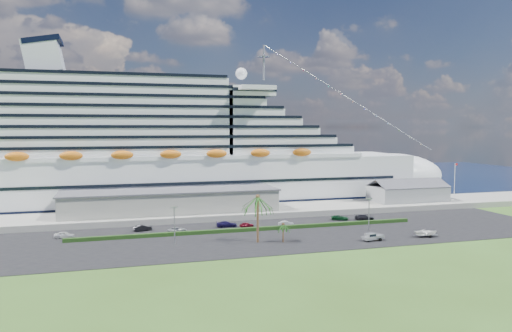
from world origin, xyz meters
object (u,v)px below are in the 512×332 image
object	(u,v)px
cruise_ship	(173,155)
boat_trailer	(426,232)
pickup_truck	(373,237)
parked_car_3	(227,224)

from	to	relation	value
cruise_ship	boat_trailer	bearing A→B (deg)	-52.29
pickup_truck	boat_trailer	world-z (taller)	boat_trailer
parked_car_3	pickup_truck	bearing A→B (deg)	-129.58
parked_car_3	cruise_ship	bearing A→B (deg)	13.14
cruise_ship	pickup_truck	size ratio (longest dim) A/B	36.92
pickup_truck	boat_trailer	xyz separation A→B (m)	(14.06, -0.11, 0.21)
cruise_ship	pickup_truck	bearing A→B (deg)	-60.71
cruise_ship	parked_car_3	bearing A→B (deg)	-78.16
parked_car_3	boat_trailer	bearing A→B (deg)	-118.84
boat_trailer	cruise_ship	bearing A→B (deg)	127.71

